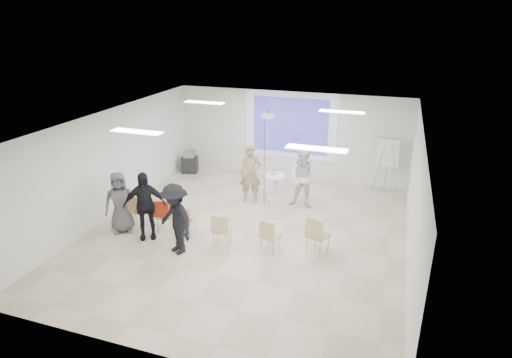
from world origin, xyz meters
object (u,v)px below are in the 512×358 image
(av_cart, at_px, (190,162))
(chair_left_inner, at_px, (185,219))
(chair_center, at_px, (221,228))
(laptop, at_px, (187,219))
(audience_mid, at_px, (175,215))
(flipchart_easel, at_px, (388,153))
(player_right, at_px, (304,175))
(audience_left, at_px, (144,201))
(chair_left_mid, at_px, (164,214))
(chair_right_far, at_px, (316,233))
(player_left, at_px, (251,170))
(pedestal_table, at_px, (275,186))
(chair_far_left, at_px, (136,209))
(chair_right_inner, at_px, (269,234))
(audience_outer, at_px, (120,199))

(av_cart, bearing_deg, chair_left_inner, -79.39)
(chair_center, height_order, laptop, chair_center)
(audience_mid, distance_m, flipchart_easel, 7.10)
(player_right, distance_m, audience_left, 4.60)
(player_right, xyz_separation_m, chair_left_mid, (-3.08, -2.71, -0.47))
(chair_right_far, height_order, audience_left, audience_left)
(player_left, height_order, flipchart_easel, player_left)
(player_left, distance_m, chair_center, 2.91)
(pedestal_table, height_order, chair_left_inner, chair_left_inner)
(pedestal_table, height_order, flipchart_easel, flipchart_easel)
(chair_left_mid, distance_m, av_cart, 4.58)
(chair_left_mid, relative_size, chair_center, 1.01)
(chair_left_mid, bearing_deg, audience_left, -144.10)
(chair_left_inner, distance_m, audience_mid, 0.93)
(pedestal_table, height_order, chair_center, chair_center)
(chair_far_left, distance_m, laptop, 1.47)
(chair_right_inner, xyz_separation_m, audience_left, (-3.20, -0.25, 0.52))
(chair_right_far, xyz_separation_m, audience_outer, (-5.09, -0.42, 0.35))
(audience_left, bearing_deg, chair_far_left, 116.15)
(chair_far_left, bearing_deg, player_left, 43.64)
(audience_left, height_order, flipchart_easel, audience_left)
(pedestal_table, distance_m, audience_left, 4.21)
(chair_far_left, distance_m, chair_left_inner, 1.47)
(player_left, bearing_deg, chair_far_left, -148.85)
(chair_right_inner, distance_m, flipchart_easel, 5.44)
(chair_far_left, distance_m, audience_left, 0.80)
(player_right, relative_size, chair_left_mid, 2.23)
(player_left, relative_size, chair_center, 2.28)
(chair_left_inner, distance_m, laptop, 0.10)
(chair_left_mid, xyz_separation_m, av_cart, (-1.47, 4.33, -0.15))
(player_right, distance_m, chair_far_left, 4.82)
(chair_left_mid, xyz_separation_m, audience_mid, (0.79, -0.80, 0.47))
(chair_far_left, xyz_separation_m, flipchart_easel, (6.18, 4.67, 0.78))
(chair_right_far, height_order, av_cart, chair_right_far)
(chair_right_far, distance_m, audience_left, 4.34)
(pedestal_table, relative_size, player_left, 0.40)
(chair_right_inner, distance_m, audience_mid, 2.26)
(audience_left, bearing_deg, audience_outer, 142.17)
(flipchart_easel, xyz_separation_m, av_cart, (-6.80, -0.31, -0.97))
(chair_center, bearing_deg, player_left, 87.30)
(chair_left_mid, xyz_separation_m, chair_left_inner, (0.62, -0.05, -0.04))
(chair_left_inner, bearing_deg, chair_far_left, 176.16)
(player_right, bearing_deg, chair_right_inner, -91.81)
(pedestal_table, xyz_separation_m, flipchart_easel, (3.19, 1.66, 0.89))
(chair_left_inner, height_order, chair_right_far, chair_right_far)
(chair_left_inner, height_order, audience_mid, audience_mid)
(audience_mid, bearing_deg, av_cart, 143.72)
(player_right, relative_size, audience_left, 0.97)
(chair_far_left, distance_m, chair_right_inner, 3.75)
(pedestal_table, height_order, chair_right_inner, chair_right_inner)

